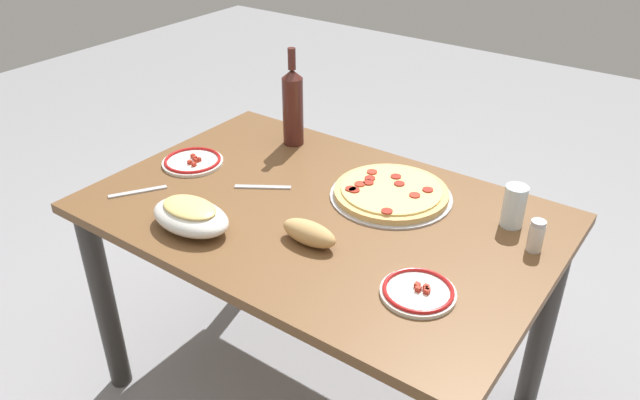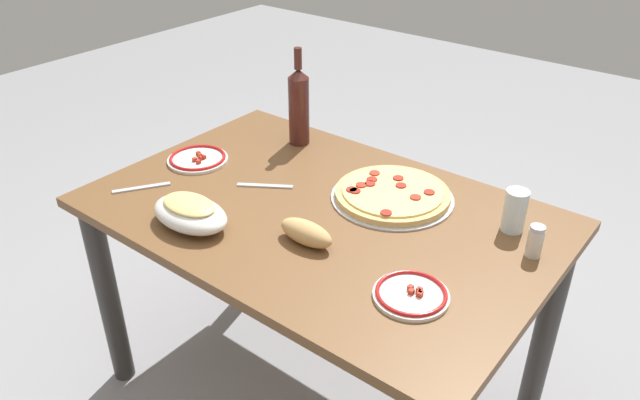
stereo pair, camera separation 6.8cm
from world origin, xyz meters
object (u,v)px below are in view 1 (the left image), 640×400
(baked_pasta_dish, at_px, (190,215))
(dining_table, at_px, (320,244))
(water_glass, at_px, (514,206))
(wine_bottle, at_px, (293,106))
(pepperoni_pizza, at_px, (391,193))
(bread_loaf, at_px, (309,233))
(spice_shaker, at_px, (536,236))
(side_plate_near, at_px, (418,291))
(side_plate_far, at_px, (193,161))

(baked_pasta_dish, bearing_deg, dining_table, 51.38)
(water_glass, bearing_deg, dining_table, -153.34)
(wine_bottle, relative_size, water_glass, 2.80)
(pepperoni_pizza, height_order, bread_loaf, bread_loaf)
(bread_loaf, distance_m, spice_shaker, 0.57)
(pepperoni_pizza, bearing_deg, side_plate_near, -51.96)
(water_glass, xyz_separation_m, side_plate_far, (-0.97, -0.25, -0.05))
(side_plate_near, height_order, bread_loaf, bread_loaf)
(bread_loaf, bearing_deg, side_plate_near, -3.87)
(baked_pasta_dish, bearing_deg, side_plate_near, 9.50)
(side_plate_far, distance_m, bread_loaf, 0.59)
(baked_pasta_dish, relative_size, bread_loaf, 1.49)
(water_glass, bearing_deg, wine_bottle, 175.22)
(side_plate_far, relative_size, bread_loaf, 1.21)
(pepperoni_pizza, bearing_deg, baked_pasta_dish, -127.65)
(pepperoni_pizza, bearing_deg, dining_table, -126.04)
(water_glass, distance_m, spice_shaker, 0.12)
(side_plate_far, bearing_deg, spice_shaker, 8.95)
(baked_pasta_dish, height_order, wine_bottle, wine_bottle)
(side_plate_far, bearing_deg, bread_loaf, -13.98)
(side_plate_near, relative_size, side_plate_far, 0.91)
(wine_bottle, height_order, spice_shaker, wine_bottle)
(baked_pasta_dish, distance_m, spice_shaker, 0.90)
(water_glass, relative_size, spice_shaker, 1.37)
(dining_table, height_order, wine_bottle, wine_bottle)
(pepperoni_pizza, relative_size, wine_bottle, 1.08)
(water_glass, relative_size, side_plate_near, 0.67)
(spice_shaker, bearing_deg, wine_bottle, 170.61)
(pepperoni_pizza, distance_m, water_glass, 0.35)
(spice_shaker, bearing_deg, bread_loaf, -147.44)
(dining_table, relative_size, water_glass, 10.91)
(side_plate_near, xyz_separation_m, spice_shaker, (0.16, 0.33, 0.03))
(bread_loaf, bearing_deg, pepperoni_pizza, 80.87)
(pepperoni_pizza, xyz_separation_m, bread_loaf, (-0.05, -0.33, 0.02))
(dining_table, xyz_separation_m, water_glass, (0.47, 0.24, 0.18))
(wine_bottle, distance_m, bread_loaf, 0.62)
(wine_bottle, height_order, side_plate_far, wine_bottle)
(dining_table, height_order, water_glass, water_glass)
(dining_table, relative_size, side_plate_far, 6.63)
(dining_table, height_order, side_plate_far, side_plate_far)
(side_plate_near, bearing_deg, side_plate_far, 169.64)
(side_plate_near, bearing_deg, water_glass, 80.93)
(water_glass, height_order, side_plate_far, water_glass)
(baked_pasta_dish, relative_size, spice_shaker, 2.76)
(pepperoni_pizza, xyz_separation_m, side_plate_far, (-0.63, -0.19, -0.01))
(wine_bottle, distance_m, spice_shaker, 0.91)
(baked_pasta_dish, relative_size, wine_bottle, 0.72)
(wine_bottle, bearing_deg, side_plate_far, -118.32)
(baked_pasta_dish, xyz_separation_m, water_glass, (0.69, 0.52, 0.02))
(pepperoni_pizza, distance_m, wine_bottle, 0.49)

